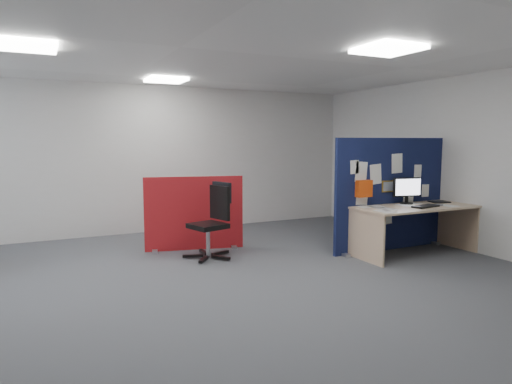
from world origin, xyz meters
name	(u,v)px	position (x,y,z in m)	size (l,w,h in m)	color
floor	(185,290)	(0.00, 0.00, 0.00)	(9.00, 9.00, 0.00)	#4E5055
ceiling	(180,47)	(0.00, 0.00, 2.70)	(9.00, 7.00, 0.02)	white
wall_back	(126,160)	(0.00, 3.50, 1.35)	(9.00, 0.02, 2.70)	silver
wall_front	(423,223)	(0.00, -3.50, 1.35)	(9.00, 0.02, 2.70)	silver
wall_right	(466,163)	(4.50, 0.00, 1.35)	(0.02, 7.00, 2.70)	silver
ceiling_lights	(191,62)	(0.33, 0.67, 2.67)	(4.10, 4.10, 0.04)	white
navy_divider	(390,194)	(3.46, 0.49, 0.87)	(2.11, 0.30, 1.74)	#0F1A39
main_desk	(412,216)	(3.58, 0.14, 0.57)	(1.89, 0.84, 0.73)	#D6AB89
monitor_main	(407,189)	(3.63, 0.31, 0.96)	(0.46, 0.19, 0.40)	black
keyboard	(426,206)	(3.63, -0.06, 0.74)	(0.45, 0.18, 0.03)	black
mouse	(439,205)	(3.90, -0.06, 0.74)	(0.10, 0.06, 0.03)	#A1A1A7
paper_tray	(439,202)	(4.23, 0.23, 0.74)	(0.28, 0.22, 0.01)	black
red_divider	(194,214)	(0.72, 1.81, 0.56)	(1.50, 0.39, 1.14)	maroon
office_chair	(214,216)	(0.83, 1.24, 0.61)	(0.71, 0.69, 1.07)	black
desk_papers	(397,207)	(3.28, 0.15, 0.73)	(1.45, 0.81, 0.00)	white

